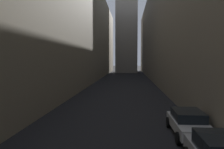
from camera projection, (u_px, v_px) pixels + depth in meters
name	position (u px, v px, depth m)	size (l,w,h in m)	color
ground_plane	(123.00, 86.00, 39.78)	(264.00, 264.00, 0.00)	black
building_block_left	(61.00, 26.00, 41.95)	(11.00, 108.00, 20.52)	gray
building_block_right	(194.00, 26.00, 40.30)	(12.69, 108.00, 19.84)	#756B5B
parked_car_right_far	(188.00, 122.00, 13.56)	(1.94, 4.57, 1.40)	silver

